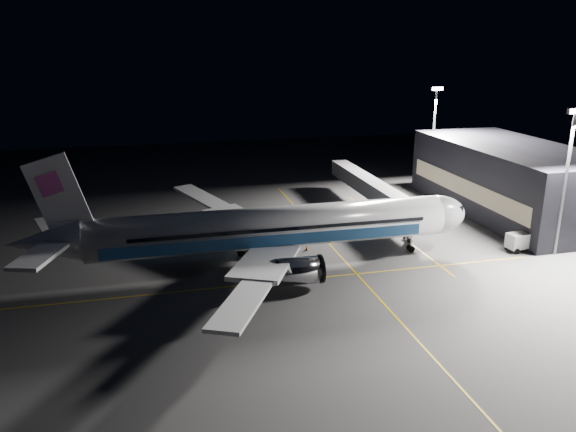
# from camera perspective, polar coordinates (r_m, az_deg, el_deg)

# --- Properties ---
(ground) EXTENTS (200.00, 200.00, 0.00)m
(ground) POSITION_cam_1_polar(r_m,az_deg,el_deg) (76.96, -1.61, -4.90)
(ground) COLOR #4C4C4F
(ground) RESTS_ON ground
(guide_line_main) EXTENTS (0.25, 80.00, 0.01)m
(guide_line_main) POSITION_cam_1_polar(r_m,az_deg,el_deg) (79.49, 5.47, -4.23)
(guide_line_main) COLOR gold
(guide_line_main) RESTS_ON ground
(guide_line_cross) EXTENTS (70.00, 0.25, 0.01)m
(guide_line_cross) POSITION_cam_1_polar(r_m,az_deg,el_deg) (71.57, -0.59, -6.66)
(guide_line_cross) COLOR gold
(guide_line_cross) RESTS_ON ground
(guide_line_side) EXTENTS (0.25, 40.00, 0.01)m
(guide_line_side) POSITION_cam_1_polar(r_m,az_deg,el_deg) (92.49, 10.49, -1.32)
(guide_line_side) COLOR gold
(guide_line_side) RESTS_ON ground
(airliner) EXTENTS (61.48, 54.22, 16.64)m
(airliner) POSITION_cam_1_polar(r_m,az_deg,el_deg) (74.96, -2.45, -1.31)
(airliner) COLOR silver
(airliner) RESTS_ON ground
(terminal) EXTENTS (18.12, 40.00, 12.00)m
(terminal) POSITION_cam_1_polar(r_m,az_deg,el_deg) (106.01, 21.73, 3.49)
(terminal) COLOR black
(terminal) RESTS_ON ground
(jet_bridge) EXTENTS (3.60, 34.40, 6.30)m
(jet_bridge) POSITION_cam_1_polar(r_m,az_deg,el_deg) (98.27, 8.74, 2.67)
(jet_bridge) COLOR #B2B2B7
(jet_bridge) RESTS_ON ground
(floodlight_mast_north) EXTENTS (2.40, 0.68, 20.70)m
(floodlight_mast_north) POSITION_cam_1_polar(r_m,az_deg,el_deg) (116.74, 14.59, 8.52)
(floodlight_mast_north) COLOR #59595E
(floodlight_mast_north) RESTS_ON ground
(floodlight_mast_south) EXTENTS (2.40, 0.67, 20.70)m
(floodlight_mast_south) POSITION_cam_1_polar(r_m,az_deg,el_deg) (85.69, 26.50, 4.24)
(floodlight_mast_south) COLOR #59595E
(floodlight_mast_south) RESTS_ON ground
(service_truck) EXTENTS (5.41, 2.79, 2.65)m
(service_truck) POSITION_cam_1_polar(r_m,az_deg,el_deg) (88.39, 22.77, -2.33)
(service_truck) COLOR silver
(service_truck) RESTS_ON ground
(baggage_tug) EXTENTS (2.75, 2.29, 1.87)m
(baggage_tug) POSITION_cam_1_polar(r_m,az_deg,el_deg) (90.36, -3.36, -0.92)
(baggage_tug) COLOR black
(baggage_tug) RESTS_ON ground
(safety_cone_a) EXTENTS (0.37, 0.37, 0.55)m
(safety_cone_a) POSITION_cam_1_polar(r_m,az_deg,el_deg) (85.00, 1.07, -2.50)
(safety_cone_a) COLOR #F5530A
(safety_cone_a) RESTS_ON ground
(safety_cone_b) EXTENTS (0.45, 0.45, 0.67)m
(safety_cone_b) POSITION_cam_1_polar(r_m,az_deg,el_deg) (81.80, 1.91, -3.27)
(safety_cone_b) COLOR #F5530A
(safety_cone_b) RESTS_ON ground
(safety_cone_c) EXTENTS (0.37, 0.37, 0.56)m
(safety_cone_c) POSITION_cam_1_polar(r_m,az_deg,el_deg) (80.65, -1.66, -3.62)
(safety_cone_c) COLOR #F5530A
(safety_cone_c) RESTS_ON ground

